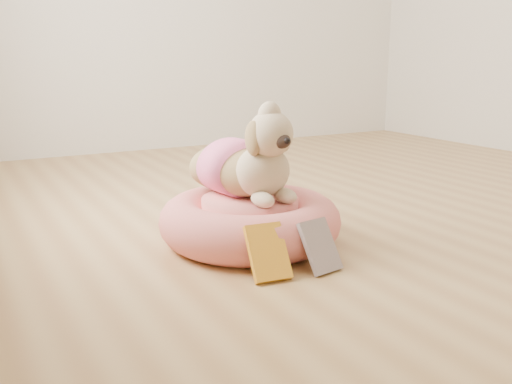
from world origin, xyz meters
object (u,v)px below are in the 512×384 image
dog (247,148)px  book_yellow (268,252)px  pet_bed (250,221)px  book_white (320,246)px

dog → book_yellow: 0.50m
pet_bed → dog: bearing=87.6°
book_white → dog: bearing=90.0°
pet_bed → book_yellow: (-0.12, -0.36, -0.00)m
pet_bed → dog: size_ratio=1.36×
book_yellow → book_white: (0.19, -0.03, -0.00)m
pet_bed → book_white: pet_bed is taller
book_yellow → book_white: size_ratio=1.04×
dog → book_white: (0.07, -0.41, -0.30)m
dog → pet_bed: bearing=-99.3°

